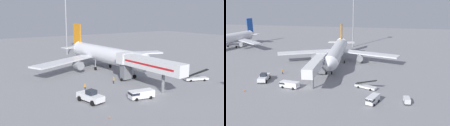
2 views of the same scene
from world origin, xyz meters
TOP-DOWN VIEW (x-y plane):
  - ground_plane at (0.00, 0.00)m, footprint 300.00×300.00m
  - airplane_at_gate at (2.83, 27.57)m, footprint 48.29×43.94m
  - jet_bridge at (1.10, 5.47)m, footprint 4.48×21.08m
  - pushback_tug at (-15.18, 2.64)m, footprint 3.74×6.56m
  - belt_loader_truck at (16.22, 2.39)m, footprint 6.52×4.18m
  - service_van_rear_left at (-5.39, -1.19)m, footprint 5.63×2.96m
  - ground_crew_worker_foreground at (-3.75, 11.74)m, footprint 0.38×0.38m
  - ground_crew_worker_midground at (-12.50, 10.42)m, footprint 0.34×0.34m
  - safety_cone_alpha at (-16.26, -6.26)m, footprint 0.32×0.32m
  - apron_light_mast at (4.57, 61.50)m, footprint 2.40×2.40m

SIDE VIEW (x-z plane):
  - ground_plane at x=0.00m, z-range 0.00..0.00m
  - safety_cone_alpha at x=-16.26m, z-range 0.00..0.49m
  - belt_loader_truck at x=16.22m, z-range -0.78..2.29m
  - ground_crew_worker_midground at x=-12.50m, z-range 0.05..1.71m
  - ground_crew_worker_foreground at x=-3.75m, z-range 0.05..1.76m
  - service_van_rear_left at x=-5.39m, z-range 0.15..1.98m
  - pushback_tug at x=-15.18m, z-range -0.10..2.49m
  - airplane_at_gate at x=2.83m, z-range -2.12..11.73m
  - jet_bridge at x=1.10m, z-range 1.88..9.22m
  - apron_light_mast at x=4.57m, z-range 5.09..32.16m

